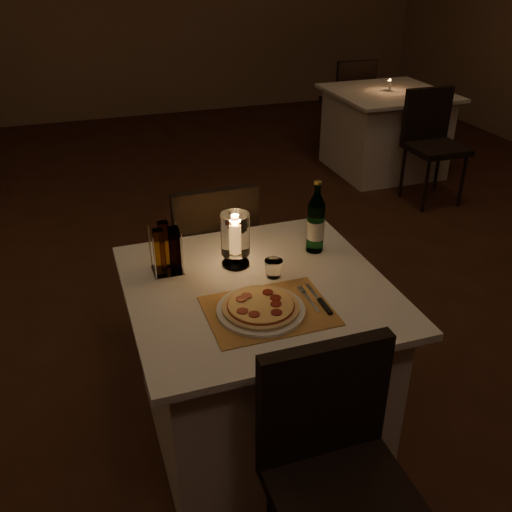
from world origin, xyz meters
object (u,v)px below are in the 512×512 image
object	(u,v)px
chair_near	(335,458)
neighbor_table_right	(384,131)
chair_far	(212,247)
water_bottle	(316,223)
plate	(261,310)
pizza	(261,306)
hurricane_candle	(235,236)
tumbler	(274,268)
main_table	(258,359)

from	to	relation	value
chair_near	neighbor_table_right	size ratio (longest dim) A/B	0.90
chair_far	water_bottle	world-z (taller)	water_bottle
plate	neighbor_table_right	distance (m)	3.68
pizza	hurricane_candle	size ratio (longest dim) A/B	1.22
pizza	chair_near	bearing A→B (deg)	-84.65
tumbler	hurricane_candle	distance (m)	0.20
pizza	plate	bearing A→B (deg)	-76.87
plate	tumbler	distance (m)	0.26
pizza	hurricane_candle	world-z (taller)	hurricane_candle
tumbler	neighbor_table_right	size ratio (longest dim) A/B	0.07
pizza	neighbor_table_right	size ratio (longest dim) A/B	0.28
hurricane_candle	plate	bearing A→B (deg)	-92.68
chair_near	tumbler	distance (m)	0.80
plate	pizza	world-z (taller)	pizza
main_table	tumbler	world-z (taller)	tumbler
chair_near	plate	size ratio (longest dim) A/B	2.81
water_bottle	neighbor_table_right	distance (m)	3.18
pizza	water_bottle	world-z (taller)	water_bottle
chair_near	neighbor_table_right	bearing A→B (deg)	57.69
plate	chair_near	bearing A→B (deg)	-84.65
main_table	chair_near	world-z (taller)	chair_near
main_table	neighbor_table_right	bearing A→B (deg)	51.41
chair_near	plate	bearing A→B (deg)	95.35
chair_far	plate	size ratio (longest dim) A/B	2.81
chair_near	water_bottle	world-z (taller)	water_bottle
chair_far	plate	bearing A→B (deg)	-93.20
main_table	hurricane_candle	size ratio (longest dim) A/B	4.37
pizza	hurricane_candle	xyz separation A→B (m)	(0.02, 0.36, 0.11)
water_bottle	plate	bearing A→B (deg)	-135.17
main_table	water_bottle	world-z (taller)	water_bottle
hurricane_candle	tumbler	bearing A→B (deg)	-50.54
water_bottle	pizza	bearing A→B (deg)	-135.19
main_table	hurricane_candle	bearing A→B (deg)	100.25
plate	water_bottle	world-z (taller)	water_bottle
pizza	tumbler	world-z (taller)	tumbler
pizza	chair_far	bearing A→B (deg)	86.80
main_table	plate	world-z (taller)	plate
plate	chair_far	bearing A→B (deg)	86.80
chair_far	tumbler	bearing A→B (deg)	-83.07
main_table	pizza	xyz separation A→B (m)	(-0.05, -0.18, 0.39)
chair_near	pizza	distance (m)	0.58
tumbler	neighbor_table_right	world-z (taller)	tumbler
chair_near	plate	distance (m)	0.57
water_bottle	hurricane_candle	world-z (taller)	water_bottle
pizza	neighbor_table_right	world-z (taller)	pizza
water_bottle	tumbler	bearing A→B (deg)	-148.44
chair_far	pizza	bearing A→B (deg)	-93.20
chair_near	chair_far	distance (m)	1.43
hurricane_candle	neighbor_table_right	world-z (taller)	hurricane_candle
chair_near	pizza	world-z (taller)	chair_near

